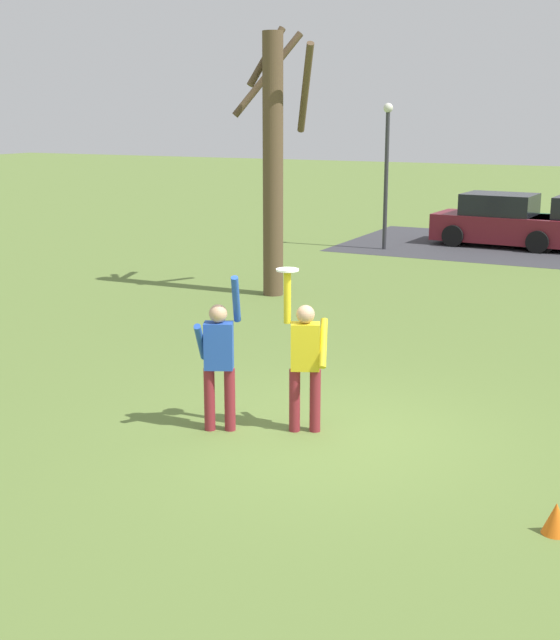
{
  "coord_description": "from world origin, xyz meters",
  "views": [
    {
      "loc": [
        3.93,
        -9.2,
        3.94
      ],
      "look_at": [
        -0.81,
        0.3,
        1.35
      ],
      "focal_mm": 47.33,
      "sensor_mm": 36.0,
      "label": 1
    }
  ],
  "objects_px": {
    "lamppost_by_lot": "(387,162)",
    "person_catcher": "(305,357)",
    "bare_tree_tall": "(274,157)",
    "field_cone_orange": "(556,518)",
    "frisbee_disc": "(287,270)",
    "person_defender": "(219,356)",
    "parked_car_maroon": "(502,222)"
  },
  "relations": [
    {
      "from": "lamppost_by_lot",
      "to": "person_catcher",
      "type": "bearing_deg",
      "value": -74.18
    },
    {
      "from": "bare_tree_tall",
      "to": "lamppost_by_lot",
      "type": "bearing_deg",
      "value": 89.88
    },
    {
      "from": "field_cone_orange",
      "to": "lamppost_by_lot",
      "type": "bearing_deg",
      "value": 114.94
    },
    {
      "from": "frisbee_disc",
      "to": "bare_tree_tall",
      "type": "bearing_deg",
      "value": 117.99
    },
    {
      "from": "person_defender",
      "to": "bare_tree_tall",
      "type": "bearing_deg",
      "value": 87.63
    },
    {
      "from": "person_defender",
      "to": "lamppost_by_lot",
      "type": "relative_size",
      "value": 0.48
    },
    {
      "from": "person_defender",
      "to": "parked_car_maroon",
      "type": "xyz_separation_m",
      "value": [
        -0.17,
        17.34,
        -0.25
      ]
    },
    {
      "from": "person_catcher",
      "to": "person_defender",
      "type": "distance_m",
      "value": 1.09
    },
    {
      "from": "frisbee_disc",
      "to": "field_cone_orange",
      "type": "bearing_deg",
      "value": -20.28
    },
    {
      "from": "person_defender",
      "to": "field_cone_orange",
      "type": "distance_m",
      "value": 4.47
    },
    {
      "from": "parked_car_maroon",
      "to": "field_cone_orange",
      "type": "xyz_separation_m",
      "value": [
        4.46,
        -18.28,
        -0.57
      ]
    },
    {
      "from": "frisbee_disc",
      "to": "field_cone_orange",
      "type": "xyz_separation_m",
      "value": [
        3.51,
        -1.3,
        -1.93
      ]
    },
    {
      "from": "person_defender",
      "to": "frisbee_disc",
      "type": "height_order",
      "value": "frisbee_disc"
    },
    {
      "from": "frisbee_disc",
      "to": "person_defender",
      "type": "bearing_deg",
      "value": -155.49
    },
    {
      "from": "bare_tree_tall",
      "to": "parked_car_maroon",
      "type": "bearing_deg",
      "value": 72.53
    },
    {
      "from": "person_defender",
      "to": "parked_car_maroon",
      "type": "bearing_deg",
      "value": 66.06
    },
    {
      "from": "person_catcher",
      "to": "person_defender",
      "type": "height_order",
      "value": "person_catcher"
    },
    {
      "from": "lamppost_by_lot",
      "to": "field_cone_orange",
      "type": "distance_m",
      "value": 17.83
    },
    {
      "from": "person_catcher",
      "to": "person_defender",
      "type": "xyz_separation_m",
      "value": [
        -0.99,
        -0.45,
        -0.0
      ]
    },
    {
      "from": "lamppost_by_lot",
      "to": "field_cone_orange",
      "type": "bearing_deg",
      "value": -65.06
    },
    {
      "from": "parked_car_maroon",
      "to": "lamppost_by_lot",
      "type": "height_order",
      "value": "lamppost_by_lot"
    },
    {
      "from": "parked_car_maroon",
      "to": "bare_tree_tall",
      "type": "xyz_separation_m",
      "value": [
        -3.0,
        -9.54,
        2.31
      ]
    },
    {
      "from": "person_catcher",
      "to": "bare_tree_tall",
      "type": "distance_m",
      "value": 8.69
    },
    {
      "from": "parked_car_maroon",
      "to": "field_cone_orange",
      "type": "bearing_deg",
      "value": -73.09
    },
    {
      "from": "lamppost_by_lot",
      "to": "field_cone_orange",
      "type": "xyz_separation_m",
      "value": [
        7.45,
        -16.02,
        -2.43
      ]
    },
    {
      "from": "person_catcher",
      "to": "frisbee_disc",
      "type": "xyz_separation_m",
      "value": [
        -0.2,
        -0.09,
        1.11
      ]
    },
    {
      "from": "person_catcher",
      "to": "lamppost_by_lot",
      "type": "distance_m",
      "value": 15.29
    },
    {
      "from": "person_catcher",
      "to": "parked_car_maroon",
      "type": "xyz_separation_m",
      "value": [
        -1.16,
        16.89,
        -0.25
      ]
    },
    {
      "from": "bare_tree_tall",
      "to": "lamppost_by_lot",
      "type": "height_order",
      "value": "bare_tree_tall"
    },
    {
      "from": "person_defender",
      "to": "frisbee_disc",
      "type": "bearing_deg",
      "value": 0.0
    },
    {
      "from": "person_defender",
      "to": "bare_tree_tall",
      "type": "xyz_separation_m",
      "value": [
        -3.17,
        7.8,
        2.06
      ]
    },
    {
      "from": "parked_car_maroon",
      "to": "lamppost_by_lot",
      "type": "relative_size",
      "value": 0.98
    }
  ]
}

